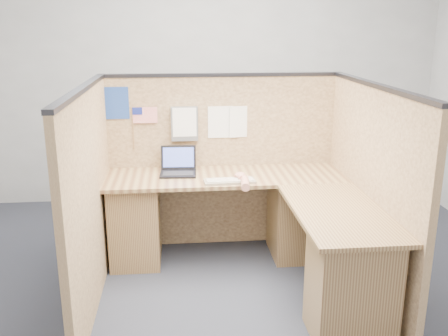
{
  "coord_description": "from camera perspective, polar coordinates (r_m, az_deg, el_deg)",
  "views": [
    {
      "loc": [
        -0.39,
        -3.22,
        1.92
      ],
      "look_at": [
        -0.03,
        0.5,
        0.84
      ],
      "focal_mm": 40.0,
      "sensor_mm": 36.0,
      "label": 1
    }
  ],
  "objects": [
    {
      "name": "wall_front",
      "position": [
        1.17,
        14.84,
        -10.77
      ],
      "size": [
        5.0,
        0.0,
        5.0
      ],
      "primitive_type": "plane",
      "rotation": [
        -1.57,
        0.0,
        0.0
      ],
      "color": "#9A9C9F",
      "rests_on": "floor"
    },
    {
      "name": "wall_back",
      "position": [
        5.51,
        -1.48,
        10.63
      ],
      "size": [
        5.0,
        0.0,
        5.0
      ],
      "primitive_type": "plane",
      "rotation": [
        1.57,
        0.0,
        0.0
      ],
      "color": "#9A9C9F",
      "rests_on": "floor"
    },
    {
      "name": "file_holder",
      "position": [
        4.24,
        -4.54,
        5.08
      ],
      "size": [
        0.23,
        0.05,
        0.29
      ],
      "color": "slate",
      "rests_on": "cubicle_partitions"
    },
    {
      "name": "hand_forearm",
      "position": [
        3.84,
        2.26,
        -1.47
      ],
      "size": [
        0.1,
        0.34,
        0.07
      ],
      "color": "tan",
      "rests_on": "l_desk"
    },
    {
      "name": "american_flag",
      "position": [
        4.25,
        -9.35,
        5.8
      ],
      "size": [
        0.21,
        0.01,
        0.36
      ],
      "color": "olive",
      "rests_on": "cubicle_partitions"
    },
    {
      "name": "floor",
      "position": [
        3.77,
        1.21,
        -14.54
      ],
      "size": [
        5.0,
        5.0,
        0.0
      ],
      "primitive_type": "plane",
      "color": "#1F212C",
      "rests_on": "ground"
    },
    {
      "name": "l_desk",
      "position": [
        3.87,
        3.48,
        -7.21
      ],
      "size": [
        1.95,
        1.75,
        0.73
      ],
      "color": "brown",
      "rests_on": "floor"
    },
    {
      "name": "paper_right",
      "position": [
        4.3,
        2.02,
        5.31
      ],
      "size": [
        0.21,
        0.04,
        0.27
      ],
      "primitive_type": "cube",
      "rotation": [
        0.0,
        0.0,
        0.17
      ],
      "color": "white",
      "rests_on": "cubicle_partitions"
    },
    {
      "name": "paper_left",
      "position": [
        4.28,
        -0.41,
        5.27
      ],
      "size": [
        0.21,
        0.01,
        0.27
      ],
      "primitive_type": "cube",
      "rotation": [
        0.0,
        0.0,
        0.02
      ],
      "color": "white",
      "rests_on": "cubicle_partitions"
    },
    {
      "name": "keyboard",
      "position": [
        3.9,
        0.65,
        -1.49
      ],
      "size": [
        0.41,
        0.16,
        0.03
      ],
      "rotation": [
        0.0,
        0.0,
        0.06
      ],
      "color": "gray",
      "rests_on": "l_desk"
    },
    {
      "name": "laptop",
      "position": [
        4.16,
        -5.29,
        0.13
      ],
      "size": [
        0.3,
        0.29,
        0.21
      ],
      "rotation": [
        0.0,
        0.0,
        -0.05
      ],
      "color": "black",
      "rests_on": "l_desk"
    },
    {
      "name": "cubicle_partitions",
      "position": [
        3.85,
        0.54,
        -1.36
      ],
      "size": [
        2.06,
        1.83,
        1.53
      ],
      "color": "brown",
      "rests_on": "floor"
    },
    {
      "name": "blue_poster",
      "position": [
        4.27,
        -12.17,
        7.26
      ],
      "size": [
        0.2,
        0.01,
        0.27
      ],
      "primitive_type": "cube",
      "rotation": [
        0.0,
        0.0,
        0.02
      ],
      "color": "navy",
      "rests_on": "cubicle_partitions"
    },
    {
      "name": "mouse",
      "position": [
        3.96,
        1.88,
        -1.12
      ],
      "size": [
        0.1,
        0.07,
        0.04
      ],
      "primitive_type": "ellipsoid",
      "rotation": [
        0.0,
        0.0,
        0.16
      ],
      "color": "silver",
      "rests_on": "l_desk"
    }
  ]
}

